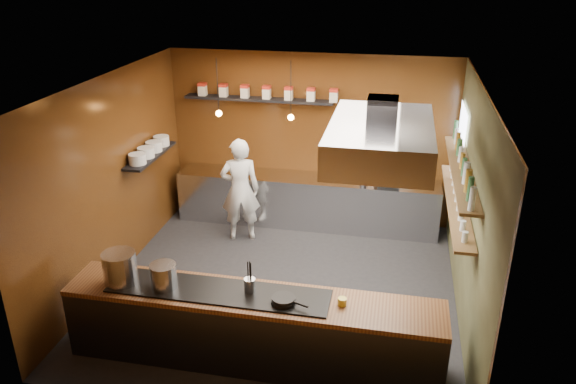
% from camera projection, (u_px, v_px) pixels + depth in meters
% --- Properties ---
extents(floor, '(5.00, 5.00, 0.00)m').
position_uv_depth(floor, '(281.00, 288.00, 8.22)').
color(floor, black).
rests_on(floor, ground).
extents(back_wall, '(5.00, 0.00, 5.00)m').
position_uv_depth(back_wall, '(311.00, 139.00, 9.87)').
color(back_wall, '#401D0B').
rests_on(back_wall, ground).
extents(left_wall, '(0.00, 5.00, 5.00)m').
position_uv_depth(left_wall, '(111.00, 181.00, 8.08)').
color(left_wall, '#401D0B').
rests_on(left_wall, ground).
extents(right_wall, '(0.00, 5.00, 5.00)m').
position_uv_depth(right_wall, '(472.00, 210.00, 7.17)').
color(right_wall, '#414125').
rests_on(right_wall, ground).
extents(ceiling, '(5.00, 5.00, 0.00)m').
position_uv_depth(ceiling, '(280.00, 85.00, 7.03)').
color(ceiling, silver).
rests_on(ceiling, back_wall).
extents(window_pane, '(0.00, 1.00, 1.00)m').
position_uv_depth(window_pane, '(461.00, 140.00, 8.55)').
color(window_pane, white).
rests_on(window_pane, right_wall).
extents(prep_counter, '(4.60, 0.65, 0.90)m').
position_uv_depth(prep_counter, '(307.00, 201.00, 9.99)').
color(prep_counter, silver).
rests_on(prep_counter, floor).
extents(pass_counter, '(4.40, 0.72, 0.94)m').
position_uv_depth(pass_counter, '(252.00, 328.00, 6.59)').
color(pass_counter, '#38383D').
rests_on(pass_counter, floor).
extents(tin_shelf, '(2.60, 0.26, 0.04)m').
position_uv_depth(tin_shelf, '(258.00, 99.00, 9.63)').
color(tin_shelf, black).
rests_on(tin_shelf, back_wall).
extents(plate_shelf, '(0.30, 1.40, 0.04)m').
position_uv_depth(plate_shelf, '(151.00, 155.00, 8.93)').
color(plate_shelf, black).
rests_on(plate_shelf, left_wall).
extents(bottle_shelf_upper, '(0.26, 2.80, 0.04)m').
position_uv_depth(bottle_shelf_upper, '(461.00, 170.00, 7.30)').
color(bottle_shelf_upper, brown).
rests_on(bottle_shelf_upper, right_wall).
extents(bottle_shelf_lower, '(0.26, 2.80, 0.04)m').
position_uv_depth(bottle_shelf_lower, '(457.00, 203.00, 7.48)').
color(bottle_shelf_lower, brown).
rests_on(bottle_shelf_lower, right_wall).
extents(extractor_hood, '(1.20, 2.00, 0.72)m').
position_uv_depth(extractor_hood, '(381.00, 138.00, 6.63)').
color(extractor_hood, '#38383D').
rests_on(extractor_hood, ceiling).
extents(pendant_left, '(0.10, 0.10, 0.95)m').
position_uv_depth(pendant_left, '(219.00, 110.00, 9.15)').
color(pendant_left, black).
rests_on(pendant_left, ceiling).
extents(pendant_right, '(0.10, 0.10, 0.95)m').
position_uv_depth(pendant_right, '(291.00, 114.00, 8.93)').
color(pendant_right, black).
rests_on(pendant_right, ceiling).
extents(storage_tins, '(2.43, 0.13, 0.22)m').
position_uv_depth(storage_tins, '(267.00, 92.00, 9.56)').
color(storage_tins, beige).
rests_on(storage_tins, tin_shelf).
extents(plate_stacks, '(0.26, 1.16, 0.16)m').
position_uv_depth(plate_stacks, '(150.00, 149.00, 8.89)').
color(plate_stacks, silver).
rests_on(plate_stacks, plate_shelf).
extents(bottles, '(0.06, 2.66, 0.24)m').
position_uv_depth(bottles, '(462.00, 160.00, 7.24)').
color(bottles, silver).
rests_on(bottles, bottle_shelf_upper).
extents(wine_glasses, '(0.07, 2.37, 0.13)m').
position_uv_depth(wine_glasses, '(457.00, 197.00, 7.45)').
color(wine_glasses, silver).
rests_on(wine_glasses, bottle_shelf_lower).
extents(stockpot_large, '(0.46, 0.46, 0.38)m').
position_uv_depth(stockpot_large, '(120.00, 268.00, 6.57)').
color(stockpot_large, '#B5B7BC').
rests_on(stockpot_large, pass_counter).
extents(stockpot_small, '(0.38, 0.38, 0.29)m').
position_uv_depth(stockpot_small, '(164.00, 276.00, 6.49)').
color(stockpot_small, silver).
rests_on(stockpot_small, pass_counter).
extents(utensil_crock, '(0.16, 0.16, 0.17)m').
position_uv_depth(utensil_crock, '(250.00, 285.00, 6.42)').
color(utensil_crock, silver).
rests_on(utensil_crock, pass_counter).
extents(frying_pan, '(0.44, 0.28, 0.07)m').
position_uv_depth(frying_pan, '(284.00, 300.00, 6.23)').
color(frying_pan, black).
rests_on(frying_pan, pass_counter).
extents(butter_jar, '(0.11, 0.11, 0.09)m').
position_uv_depth(butter_jar, '(342.00, 302.00, 6.22)').
color(butter_jar, gold).
rests_on(butter_jar, pass_counter).
extents(espresso_machine, '(0.43, 0.42, 0.37)m').
position_uv_depth(espresso_machine, '(388.00, 174.00, 9.48)').
color(espresso_machine, black).
rests_on(espresso_machine, prep_counter).
extents(chef, '(0.74, 0.59, 1.78)m').
position_uv_depth(chef, '(240.00, 190.00, 9.33)').
color(chef, silver).
rests_on(chef, floor).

